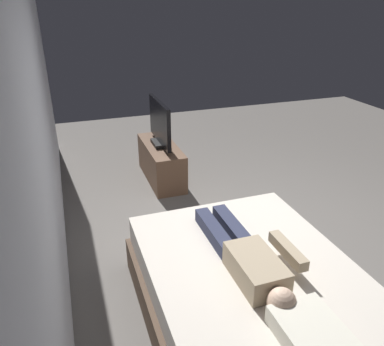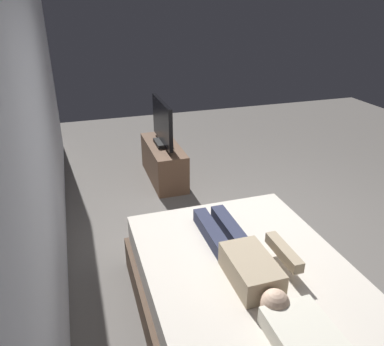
{
  "view_description": "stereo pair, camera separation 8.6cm",
  "coord_description": "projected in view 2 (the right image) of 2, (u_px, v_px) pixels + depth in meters",
  "views": [
    {
      "loc": [
        -2.71,
        1.72,
        2.3
      ],
      "look_at": [
        0.55,
        0.59,
        0.69
      ],
      "focal_mm": 35.64,
      "sensor_mm": 36.0,
      "label": 1
    },
    {
      "loc": [
        -2.73,
        1.64,
        2.3
      ],
      "look_at": [
        0.55,
        0.59,
        0.69
      ],
      "focal_mm": 35.64,
      "sensor_mm": 36.0,
      "label": 2
    }
  ],
  "objects": [
    {
      "name": "bed",
      "position": [
        248.0,
        299.0,
        2.81
      ],
      "size": [
        2.02,
        1.52,
        0.54
      ],
      "color": "brown",
      "rests_on": "ground"
    },
    {
      "name": "ground_plane",
      "position": [
        265.0,
        250.0,
        3.78
      ],
      "size": [
        10.0,
        10.0,
        0.0
      ],
      "primitive_type": "plane",
      "color": "slate"
    },
    {
      "name": "person",
      "position": [
        245.0,
        259.0,
        2.67
      ],
      "size": [
        1.26,
        0.46,
        0.18
      ],
      "color": "tan",
      "rests_on": "bed"
    },
    {
      "name": "back_wall",
      "position": [
        37.0,
        121.0,
        3.0
      ],
      "size": [
        6.4,
        0.1,
        2.8
      ],
      "primitive_type": "cube",
      "color": "silver",
      "rests_on": "ground"
    },
    {
      "name": "pillow",
      "position": [
        306.0,
        339.0,
        2.07
      ],
      "size": [
        0.48,
        0.34,
        0.12
      ],
      "primitive_type": "cube",
      "color": "silver",
      "rests_on": "bed"
    },
    {
      "name": "tv",
      "position": [
        162.0,
        124.0,
        4.94
      ],
      "size": [
        0.88,
        0.2,
        0.59
      ],
      "color": "black",
      "rests_on": "tv_stand"
    },
    {
      "name": "tv_stand",
      "position": [
        164.0,
        162.0,
        5.16
      ],
      "size": [
        1.1,
        0.4,
        0.5
      ],
      "primitive_type": "cube",
      "color": "brown",
      "rests_on": "ground"
    },
    {
      "name": "remote",
      "position": [
        284.0,
        245.0,
        2.94
      ],
      "size": [
        0.15,
        0.04,
        0.02
      ],
      "primitive_type": "cube",
      "color": "black",
      "rests_on": "bed"
    }
  ]
}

